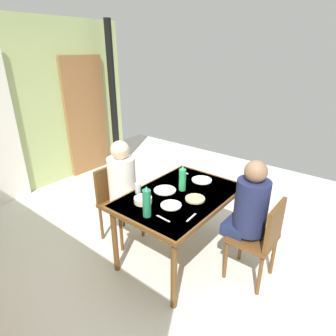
{
  "coord_description": "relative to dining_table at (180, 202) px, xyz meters",
  "views": [
    {
      "loc": [
        -1.61,
        -1.49,
        2.1
      ],
      "look_at": [
        0.41,
        0.12,
        1.0
      ],
      "focal_mm": 30.15,
      "sensor_mm": 36.0,
      "label": 1
    }
  ],
  "objects": [
    {
      "name": "water_bottle_green_far",
      "position": [
        -0.49,
        -0.01,
        0.22
      ],
      "size": [
        0.07,
        0.07,
        0.29
      ],
      "color": "#207B52",
      "rests_on": "dining_table"
    },
    {
      "name": "drinking_glass_by_near_diner",
      "position": [
        -0.23,
        0.36,
        0.13
      ],
      "size": [
        0.06,
        0.06,
        0.1
      ],
      "primitive_type": "cylinder",
      "color": "silver",
      "rests_on": "dining_table"
    },
    {
      "name": "person_far_diner",
      "position": [
        -0.16,
        0.65,
        0.11
      ],
      "size": [
        0.3,
        0.37,
        0.77
      ],
      "rotation": [
        0.0,
        0.0,
        3.14
      ],
      "color": "white",
      "rests_on": "ground_plane"
    },
    {
      "name": "chair_near_diner",
      "position": [
        0.19,
        -0.79,
        -0.17
      ],
      "size": [
        0.4,
        0.4,
        0.87
      ],
      "color": "brown",
      "rests_on": "ground_plane"
    },
    {
      "name": "dinner_plate_near_right",
      "position": [
        0.42,
        0.01,
        0.09
      ],
      "size": [
        0.22,
        0.22,
        0.01
      ],
      "primitive_type": "cylinder",
      "color": "white",
      "rests_on": "dining_table"
    },
    {
      "name": "stove_pipe_column",
      "position": [
        1.31,
        2.43,
        0.6
      ],
      "size": [
        0.12,
        0.12,
        2.54
      ],
      "primitive_type": "cylinder",
      "color": "black",
      "rests_on": "ground_plane"
    },
    {
      "name": "dining_table",
      "position": [
        0.0,
        0.0,
        0.0
      ],
      "size": [
        1.27,
        0.87,
        0.75
      ],
      "color": "brown",
      "rests_on": "ground_plane"
    },
    {
      "name": "dinner_plate_far_center",
      "position": [
        -0.02,
        0.17,
        0.09
      ],
      "size": [
        0.23,
        0.23,
        0.01
      ],
      "primitive_type": "cylinder",
      "color": "white",
      "rests_on": "dining_table"
    },
    {
      "name": "wall_back",
      "position": [
        -0.41,
        2.78,
        0.6
      ],
      "size": [
        4.31,
        0.1,
        2.54
      ],
      "primitive_type": "cube",
      "color": "#ACBE78",
      "rests_on": "ground_plane"
    },
    {
      "name": "dinner_plate_near_left",
      "position": [
        -0.22,
        -0.06,
        0.09
      ],
      "size": [
        0.19,
        0.19,
        0.01
      ],
      "primitive_type": "cylinder",
      "color": "white",
      "rests_on": "dining_table"
    },
    {
      "name": "chair_far_diner",
      "position": [
        -0.16,
        0.79,
        -0.17
      ],
      "size": [
        0.4,
        0.4,
        0.87
      ],
      "rotation": [
        0.0,
        0.0,
        3.14
      ],
      "color": "brown",
      "rests_on": "ground_plane"
    },
    {
      "name": "cutlery_fork_near",
      "position": [
        -0.44,
        -0.15,
        0.08
      ],
      "size": [
        0.03,
        0.15,
        0.0
      ],
      "primitive_type": "cube",
      "rotation": [
        0.0,
        0.0,
        1.51
      ],
      "color": "silver",
      "rests_on": "dining_table"
    },
    {
      "name": "serving_bowl_center",
      "position": [
        -0.34,
        0.18,
        0.11
      ],
      "size": [
        0.17,
        0.17,
        0.05
      ],
      "primitive_type": "cylinder",
      "color": "#F3DEC8",
      "rests_on": "dining_table"
    },
    {
      "name": "door_wooden",
      "position": [
        0.91,
        2.7,
        0.33
      ],
      "size": [
        0.8,
        0.05,
        2.0
      ],
      "primitive_type": "cube",
      "color": "#976337",
      "rests_on": "ground_plane"
    },
    {
      "name": "bread_plate_sliced",
      "position": [
        0.01,
        -0.18,
        0.09
      ],
      "size": [
        0.19,
        0.19,
        0.02
      ],
      "primitive_type": "cylinder",
      "color": "#DBB77A",
      "rests_on": "dining_table"
    },
    {
      "name": "cutlery_knife_far",
      "position": [
        0.49,
        0.28,
        0.08
      ],
      "size": [
        0.09,
        0.14,
        0.0
      ],
      "primitive_type": "cube",
      "rotation": [
        0.0,
        0.0,
        1.06
      ],
      "color": "silver",
      "rests_on": "dining_table"
    },
    {
      "name": "water_bottle_green_near",
      "position": [
        0.1,
        0.04,
        0.2
      ],
      "size": [
        0.07,
        0.07,
        0.27
      ],
      "color": "#289D58",
      "rests_on": "dining_table"
    },
    {
      "name": "person_near_diner",
      "position": [
        0.19,
        -0.65,
        0.11
      ],
      "size": [
        0.3,
        0.37,
        0.77
      ],
      "color": "#1E284F",
      "rests_on": "ground_plane"
    },
    {
      "name": "cutlery_knife_near",
      "position": [
        -0.27,
        -0.32,
        0.08
      ],
      "size": [
        0.15,
        0.03,
        0.0
      ],
      "primitive_type": "cube",
      "rotation": [
        0.0,
        0.0,
        0.06
      ],
      "color": "silver",
      "rests_on": "dining_table"
    },
    {
      "name": "ground_plane",
      "position": [
        -0.41,
        0.03,
        -0.67
      ],
      "size": [
        7.15,
        7.15,
        0.0
      ],
      "primitive_type": "plane",
      "color": "silver"
    }
  ]
}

